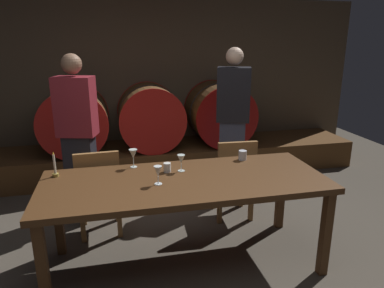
{
  "coord_description": "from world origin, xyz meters",
  "views": [
    {
      "loc": [
        -0.51,
        -2.34,
        1.86
      ],
      "look_at": [
        0.19,
        0.71,
        0.93
      ],
      "focal_mm": 33.21,
      "sensor_mm": 36.0,
      "label": 1
    }
  ],
  "objects_px": {
    "chair_left": "(99,188)",
    "wine_glass_left": "(133,154)",
    "cup_left": "(167,168)",
    "wine_barrel_left": "(75,120)",
    "wine_barrel_right": "(219,113)",
    "candle_center": "(55,170)",
    "wine_barrel_center": "(150,116)",
    "dining_table": "(185,187)",
    "cup_right": "(243,155)",
    "guest_left": "(78,137)",
    "wine_glass_right": "(181,160)",
    "chair_right": "(234,175)",
    "wine_glass_center": "(158,172)",
    "guest_right": "(233,122)"
  },
  "relations": [
    {
      "from": "candle_center",
      "to": "cup_right",
      "type": "bearing_deg",
      "value": 1.88
    },
    {
      "from": "chair_left",
      "to": "wine_glass_right",
      "type": "relative_size",
      "value": 6.08
    },
    {
      "from": "wine_barrel_left",
      "to": "wine_glass_right",
      "type": "height_order",
      "value": "wine_barrel_left"
    },
    {
      "from": "wine_barrel_left",
      "to": "candle_center",
      "type": "height_order",
      "value": "wine_barrel_left"
    },
    {
      "from": "chair_right",
      "to": "cup_right",
      "type": "height_order",
      "value": "chair_right"
    },
    {
      "from": "wine_barrel_center",
      "to": "chair_right",
      "type": "xyz_separation_m",
      "value": [
        0.69,
        -1.56,
        -0.33
      ]
    },
    {
      "from": "dining_table",
      "to": "cup_left",
      "type": "relative_size",
      "value": 28.42
    },
    {
      "from": "candle_center",
      "to": "wine_glass_right",
      "type": "relative_size",
      "value": 1.48
    },
    {
      "from": "wine_barrel_right",
      "to": "dining_table",
      "type": "relative_size",
      "value": 0.39
    },
    {
      "from": "guest_left",
      "to": "wine_barrel_center",
      "type": "bearing_deg",
      "value": -112.56
    },
    {
      "from": "guest_left",
      "to": "wine_glass_right",
      "type": "distance_m",
      "value": 1.3
    },
    {
      "from": "chair_right",
      "to": "wine_glass_left",
      "type": "bearing_deg",
      "value": 19.84
    },
    {
      "from": "chair_left",
      "to": "wine_barrel_center",
      "type": "bearing_deg",
      "value": -115.74
    },
    {
      "from": "wine_barrel_left",
      "to": "guest_right",
      "type": "distance_m",
      "value": 2.1
    },
    {
      "from": "wine_barrel_right",
      "to": "wine_glass_center",
      "type": "bearing_deg",
      "value": -117.55
    },
    {
      "from": "wine_barrel_center",
      "to": "guest_left",
      "type": "bearing_deg",
      "value": -127.65
    },
    {
      "from": "chair_left",
      "to": "wine_glass_left",
      "type": "relative_size",
      "value": 5.4
    },
    {
      "from": "wine_barrel_center",
      "to": "chair_left",
      "type": "bearing_deg",
      "value": -113.17
    },
    {
      "from": "guest_left",
      "to": "wine_glass_right",
      "type": "bearing_deg",
      "value": 149.08
    },
    {
      "from": "guest_right",
      "to": "wine_glass_right",
      "type": "relative_size",
      "value": 12.24
    },
    {
      "from": "wine_glass_left",
      "to": "cup_left",
      "type": "bearing_deg",
      "value": -34.29
    },
    {
      "from": "wine_barrel_left",
      "to": "wine_glass_center",
      "type": "bearing_deg",
      "value": -70.81
    },
    {
      "from": "candle_center",
      "to": "wine_barrel_center",
      "type": "bearing_deg",
      "value": 62.98
    },
    {
      "from": "dining_table",
      "to": "cup_right",
      "type": "distance_m",
      "value": 0.72
    },
    {
      "from": "chair_left",
      "to": "guest_left",
      "type": "distance_m",
      "value": 0.64
    },
    {
      "from": "wine_barrel_right",
      "to": "chair_left",
      "type": "distance_m",
      "value": 2.35
    },
    {
      "from": "wine_glass_right",
      "to": "cup_left",
      "type": "distance_m",
      "value": 0.13
    },
    {
      "from": "wine_barrel_left",
      "to": "candle_center",
      "type": "bearing_deg",
      "value": -89.89
    },
    {
      "from": "candle_center",
      "to": "cup_right",
      "type": "height_order",
      "value": "candle_center"
    },
    {
      "from": "wine_barrel_left",
      "to": "wine_barrel_center",
      "type": "relative_size",
      "value": 1.0
    },
    {
      "from": "wine_barrel_right",
      "to": "candle_center",
      "type": "height_order",
      "value": "wine_barrel_right"
    },
    {
      "from": "candle_center",
      "to": "cup_left",
      "type": "bearing_deg",
      "value": -6.54
    },
    {
      "from": "cup_left",
      "to": "wine_barrel_left",
      "type": "bearing_deg",
      "value": 113.86
    },
    {
      "from": "wine_barrel_left",
      "to": "chair_left",
      "type": "xyz_separation_m",
      "value": [
        0.32,
        -1.6,
        -0.33
      ]
    },
    {
      "from": "wine_barrel_center",
      "to": "wine_glass_left",
      "type": "relative_size",
      "value": 5.39
    },
    {
      "from": "wine_barrel_left",
      "to": "candle_center",
      "type": "xyz_separation_m",
      "value": [
        0.0,
        -1.95,
        0.02
      ]
    },
    {
      "from": "wine_barrel_right",
      "to": "candle_center",
      "type": "bearing_deg",
      "value": -135.63
    },
    {
      "from": "chair_left",
      "to": "wine_glass_right",
      "type": "xyz_separation_m",
      "value": [
        0.71,
        -0.46,
        0.39
      ]
    },
    {
      "from": "wine_glass_center",
      "to": "cup_right",
      "type": "bearing_deg",
      "value": 25.48
    },
    {
      "from": "wine_barrel_left",
      "to": "dining_table",
      "type": "height_order",
      "value": "wine_barrel_left"
    },
    {
      "from": "cup_left",
      "to": "cup_right",
      "type": "height_order",
      "value": "cup_right"
    },
    {
      "from": "chair_left",
      "to": "cup_left",
      "type": "relative_size",
      "value": 10.97
    },
    {
      "from": "wine_barrel_center",
      "to": "wine_glass_left",
      "type": "distance_m",
      "value": 1.91
    },
    {
      "from": "wine_barrel_center",
      "to": "dining_table",
      "type": "height_order",
      "value": "wine_barrel_center"
    },
    {
      "from": "wine_barrel_center",
      "to": "cup_left",
      "type": "height_order",
      "value": "wine_barrel_center"
    },
    {
      "from": "dining_table",
      "to": "cup_left",
      "type": "distance_m",
      "value": 0.25
    },
    {
      "from": "wine_glass_left",
      "to": "cup_left",
      "type": "distance_m",
      "value": 0.33
    },
    {
      "from": "wine_barrel_left",
      "to": "wine_glass_left",
      "type": "distance_m",
      "value": 1.98
    },
    {
      "from": "wine_barrel_left",
      "to": "wine_barrel_center",
      "type": "distance_m",
      "value": 1.0
    },
    {
      "from": "chair_right",
      "to": "candle_center",
      "type": "bearing_deg",
      "value": 16.26
    }
  ]
}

